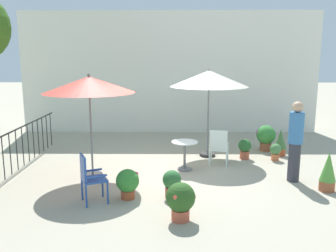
% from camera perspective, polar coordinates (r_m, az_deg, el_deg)
% --- Properties ---
extents(ground_plane, '(60.00, 60.00, 0.00)m').
position_cam_1_polar(ground_plane, '(8.87, -0.01, -7.04)').
color(ground_plane, '#A9A18B').
extents(villa_facade, '(10.65, 0.30, 4.32)m').
position_cam_1_polar(villa_facade, '(13.11, 0.22, 8.44)').
color(villa_facade, white).
rests_on(villa_facade, ground).
extents(terrace_railing, '(0.03, 5.36, 1.01)m').
position_cam_1_polar(terrace_railing, '(9.47, -22.94, -2.49)').
color(terrace_railing, black).
rests_on(terrace_railing, ground).
extents(patio_umbrella_0, '(2.04, 2.04, 2.38)m').
position_cam_1_polar(patio_umbrella_0, '(8.17, -12.39, 6.28)').
color(patio_umbrella_0, '#2D2D2D').
rests_on(patio_umbrella_0, ground).
extents(patio_umbrella_1, '(2.11, 2.11, 2.43)m').
position_cam_1_polar(patio_umbrella_1, '(9.83, 6.51, 7.39)').
color(patio_umbrella_1, '#2D2D2D').
rests_on(patio_umbrella_1, ground).
extents(cafe_table_0, '(0.64, 0.64, 0.71)m').
position_cam_1_polar(cafe_table_0, '(8.79, 2.66, -3.87)').
color(cafe_table_0, white).
rests_on(cafe_table_0, ground).
extents(patio_chair_0, '(0.58, 0.58, 0.95)m').
position_cam_1_polar(patio_chair_0, '(6.98, -12.31, -7.70)').
color(patio_chair_0, '#24499A').
rests_on(patio_chair_0, ground).
extents(patio_chair_1, '(0.55, 0.54, 0.94)m').
position_cam_1_polar(patio_chair_1, '(9.21, 8.04, -3.10)').
color(patio_chair_1, white).
rests_on(patio_chair_1, ground).
extents(potted_plant_0, '(0.33, 0.33, 0.83)m').
position_cam_1_polar(potted_plant_0, '(8.15, 24.03, -6.60)').
color(potted_plant_0, '#A05535').
rests_on(potted_plant_0, ground).
extents(potted_plant_1, '(0.34, 0.34, 0.74)m').
position_cam_1_polar(potted_plant_1, '(10.57, 17.38, -2.43)').
color(potted_plant_1, '#AF4B2B').
rests_on(potted_plant_1, ground).
extents(potted_plant_2, '(0.46, 0.46, 0.59)m').
position_cam_1_polar(potted_plant_2, '(7.13, -6.44, -8.86)').
color(potted_plant_2, '#A24B2B').
rests_on(potted_plant_2, ground).
extents(potted_plant_3, '(0.30, 0.30, 0.46)m').
position_cam_1_polar(potted_plant_3, '(10.05, 16.67, -3.81)').
color(potted_plant_3, '#CF6A3F').
rests_on(potted_plant_3, ground).
extents(potted_plant_4, '(0.51, 0.50, 0.67)m').
position_cam_1_polar(potted_plant_4, '(6.19, 2.03, -11.56)').
color(potted_plant_4, '#B7553C').
rests_on(potted_plant_4, ground).
extents(potted_plant_5, '(0.35, 0.35, 0.54)m').
position_cam_1_polar(potted_plant_5, '(9.99, 12.08, -3.41)').
color(potted_plant_5, '#B4573B').
rests_on(potted_plant_5, ground).
extents(potted_plant_6, '(0.56, 0.56, 0.76)m').
position_cam_1_polar(potted_plant_6, '(10.96, 15.24, -1.58)').
color(potted_plant_6, brown).
rests_on(potted_plant_6, ground).
extents(potted_plant_7, '(0.37, 0.37, 0.55)m').
position_cam_1_polar(potted_plant_7, '(7.15, 0.62, -8.94)').
color(potted_plant_7, '#AF4C38').
rests_on(potted_plant_7, ground).
extents(standing_person, '(0.34, 0.34, 1.79)m').
position_cam_1_polar(standing_person, '(8.37, 19.55, -2.15)').
color(standing_person, '#33333D').
rests_on(standing_person, ground).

